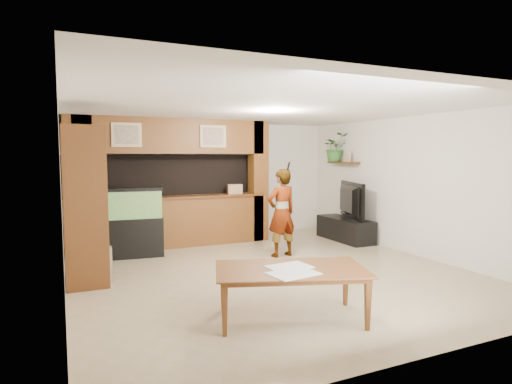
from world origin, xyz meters
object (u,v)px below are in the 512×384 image
aquarium (130,223)px  dining_table (291,295)px  pantry_cabinet (84,205)px  person (282,213)px  television (346,200)px

aquarium → dining_table: size_ratio=0.75×
aquarium → dining_table: aquarium is taller
aquarium → pantry_cabinet: bearing=-115.6°
person → dining_table: (-1.35, -2.78, -0.51)m
television → person: 2.10m
television → person: person is taller
pantry_cabinet → person: size_ratio=1.41×
pantry_cabinet → dining_table: bearing=-51.4°
person → pantry_cabinet: bearing=-3.6°
dining_table → television: bearing=65.5°
pantry_cabinet → television: (5.35, 0.96, -0.26)m
pantry_cabinet → person: 3.40m
pantry_cabinet → dining_table: (2.03, -2.54, -0.85)m
aquarium → television: (4.52, -0.39, 0.26)m
person → dining_table: person is taller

